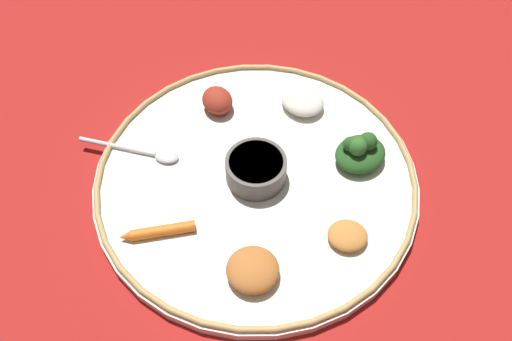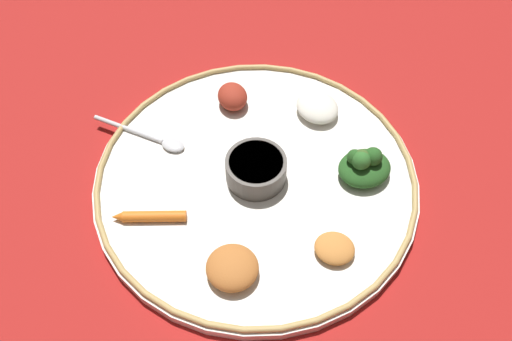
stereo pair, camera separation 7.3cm
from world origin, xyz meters
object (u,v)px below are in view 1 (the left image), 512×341
at_px(spoon, 145,152).
at_px(greens_pile, 360,151).
at_px(carrot_near_spoon, 158,231).
at_px(center_bowl, 256,168).

xyz_separation_m(spoon, greens_pile, (-0.27, -0.13, 0.02)).
relative_size(spoon, greens_pile, 1.57).
relative_size(greens_pile, carrot_near_spoon, 1.13).
bearing_deg(spoon, center_bowl, -166.58).
bearing_deg(center_bowl, spoon, 13.42).
distance_m(center_bowl, spoon, 0.16).
relative_size(spoon, carrot_near_spoon, 1.77).
distance_m(spoon, greens_pile, 0.30).
xyz_separation_m(greens_pile, carrot_near_spoon, (0.18, 0.23, -0.01)).
bearing_deg(center_bowl, carrot_near_spoon, 63.80).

